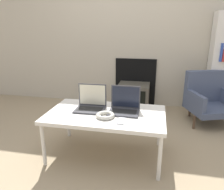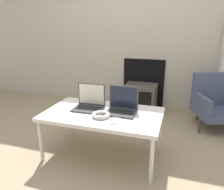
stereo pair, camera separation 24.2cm
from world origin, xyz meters
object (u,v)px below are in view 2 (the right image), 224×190
at_px(laptop_right, 122,106).
at_px(tv, 140,97).
at_px(phone, 115,121).
at_px(laptop_left, 89,103).
at_px(headphones, 101,115).
at_px(armchair, 217,101).

xyz_separation_m(laptop_right, tv, (-0.05, 1.33, -0.32)).
bearing_deg(phone, laptop_left, 145.44).
xyz_separation_m(phone, tv, (-0.06, 1.58, -0.27)).
bearing_deg(laptop_left, phone, -36.35).
height_order(laptop_left, phone, laptop_left).
relative_size(headphones, phone, 1.24).
bearing_deg(laptop_right, laptop_left, 179.78).
height_order(phone, tv, phone).
height_order(laptop_right, headphones, laptop_right).
bearing_deg(armchair, phone, -148.90).
relative_size(laptop_left, tv, 0.62).
relative_size(tv, armchair, 0.68).
height_order(laptop_right, armchair, laptop_right).
bearing_deg(tv, laptop_left, -102.86).
relative_size(laptop_right, headphones, 1.69).
xyz_separation_m(tv, armchair, (1.07, -0.28, 0.14)).
bearing_deg(headphones, laptop_left, 136.61).
bearing_deg(headphones, armchair, 46.28).
height_order(laptop_left, headphones, laptop_left).
bearing_deg(headphones, phone, -20.75).
height_order(laptop_right, tv, laptop_right).
relative_size(laptop_left, laptop_right, 1.02).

